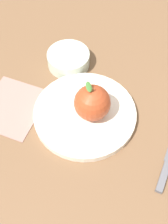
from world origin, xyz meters
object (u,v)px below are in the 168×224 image
(side_bowl, at_px, (68,58))
(linen_napkin, at_px, (12,107))
(apple, at_px, (92,103))
(dinner_plate, at_px, (84,114))

(side_bowl, xyz_separation_m, linen_napkin, (0.03, 0.19, -0.02))
(apple, height_order, linen_napkin, apple)
(side_bowl, relative_size, linen_napkin, 0.71)
(apple, bearing_deg, linen_napkin, 26.25)
(side_bowl, distance_m, linen_napkin, 0.19)
(dinner_plate, xyz_separation_m, side_bowl, (0.13, -0.11, 0.01))
(linen_napkin, bearing_deg, dinner_plate, -154.16)
(linen_napkin, bearing_deg, side_bowl, -98.32)
(dinner_plate, distance_m, side_bowl, 0.17)
(side_bowl, bearing_deg, linen_napkin, 81.68)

